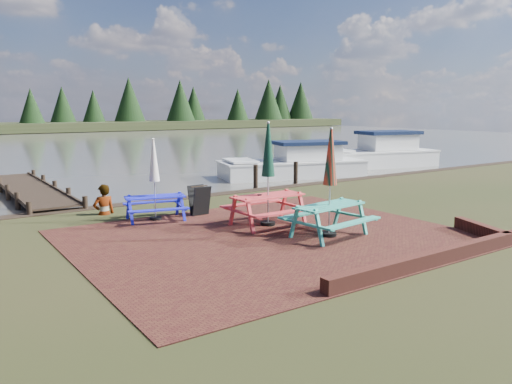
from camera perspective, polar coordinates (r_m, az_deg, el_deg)
The scene contains 12 objects.
ground at distance 11.29m, azimuth 4.61°, elevation -6.26°, with size 120.00×120.00×0.00m, color black.
paving at distance 12.05m, azimuth 1.62°, elevation -5.16°, with size 9.00×7.50×0.02m, color #3C1613.
brick_wall at distance 11.20m, azimuth 21.24°, elevation -6.21°, with size 6.21×1.79×0.30m.
water at distance 46.05m, azimuth -25.74°, elevation 4.78°, with size 120.00×60.00×0.02m, color #44423A.
picnic_table_teal at distance 12.05m, azimuth 8.41°, elevation -0.87°, with size 2.08×1.90×2.60m.
picnic_table_red at distance 13.05m, azimuth 1.39°, elevation 0.19°, with size 1.97×1.76×2.70m.
picnic_table_blue at distance 13.99m, azimuth -11.49°, elevation -0.03°, with size 1.91×1.78×2.24m.
chalkboard at distance 14.48m, azimuth -6.48°, elevation -0.95°, with size 0.54×0.52×0.86m.
jetty at distance 20.21m, azimuth -24.37°, elevation 0.29°, with size 1.76×9.08×1.00m.
boat_near at distance 23.96m, azimuth 4.51°, elevation 3.04°, with size 7.32×4.17×1.88m.
boat_far at distance 28.88m, azimuth 13.74°, elevation 4.08°, with size 7.41×3.93×2.20m.
person at distance 15.10m, azimuth -17.12°, elevation 0.78°, with size 0.64×0.42×1.76m, color gray.
Camera 1 is at (-6.84, -8.44, 3.07)m, focal length 35.00 mm.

